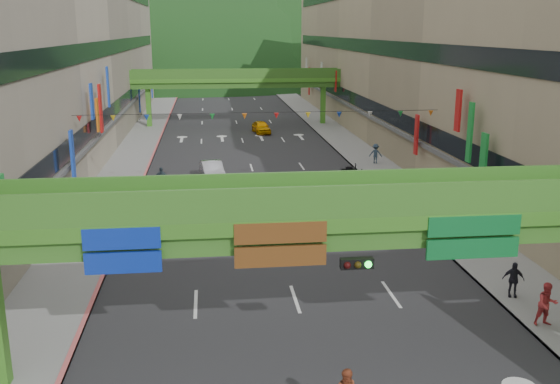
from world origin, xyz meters
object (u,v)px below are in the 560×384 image
object	(u,v)px
overpass_near	(351,237)
pedestrian_red	(547,308)
car_silver	(212,171)
car_yellow	(261,127)

from	to	relation	value
overpass_near	pedestrian_red	bearing A→B (deg)	16.45
car_silver	car_yellow	bearing A→B (deg)	68.20
car_yellow	pedestrian_red	bearing A→B (deg)	-89.31
overpass_near	car_silver	bearing A→B (deg)	98.35
car_yellow	car_silver	bearing A→B (deg)	-112.00
car_yellow	pedestrian_red	distance (m)	51.28
car_yellow	pedestrian_red	size ratio (longest dim) A/B	2.29
pedestrian_red	car_yellow	bearing A→B (deg)	99.23
car_silver	car_yellow	size ratio (longest dim) A/B	1.11
car_silver	pedestrian_red	distance (m)	30.62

